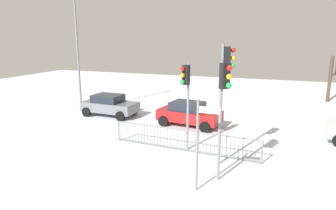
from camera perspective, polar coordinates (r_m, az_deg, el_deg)
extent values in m
plane|color=silver|center=(12.22, -0.93, -12.98)|extent=(60.00, 60.00, 0.00)
cylinder|color=slate|center=(14.10, 3.80, -0.43)|extent=(0.11, 0.11, 4.19)
cube|color=black|center=(13.70, 3.44, 5.75)|extent=(0.38, 0.33, 0.90)
sphere|color=red|center=(13.48, 2.76, 6.93)|extent=(0.20, 0.20, 0.20)
sphere|color=orange|center=(13.52, 2.74, 5.66)|extent=(0.20, 0.20, 0.20)
sphere|color=green|center=(13.56, 2.73, 4.40)|extent=(0.20, 0.20, 0.20)
cylinder|color=slate|center=(11.11, 9.86, -3.28)|extent=(0.11, 0.11, 4.55)
cube|color=black|center=(10.64, 10.74, 5.47)|extent=(0.38, 0.38, 0.90)
sphere|color=red|center=(10.41, 11.66, 6.93)|extent=(0.20, 0.20, 0.20)
sphere|color=orange|center=(10.44, 11.58, 5.30)|extent=(0.20, 0.20, 0.20)
sphere|color=green|center=(10.48, 11.51, 3.67)|extent=(0.20, 0.20, 0.20)
cylinder|color=slate|center=(12.48, 10.02, -0.30)|extent=(0.11, 0.11, 5.06)
cube|color=black|center=(12.23, 11.15, 8.77)|extent=(0.33, 0.38, 0.90)
sphere|color=red|center=(12.28, 12.35, 10.14)|extent=(0.20, 0.20, 0.20)
sphere|color=orange|center=(12.29, 12.29, 8.74)|extent=(0.20, 0.20, 0.20)
sphere|color=green|center=(12.32, 12.22, 7.35)|extent=(0.20, 0.20, 0.20)
cylinder|color=slate|center=(10.42, 5.57, -7.81)|extent=(0.09, 0.09, 3.31)
cube|color=white|center=(9.96, 7.94, -0.99)|extent=(0.70, 0.04, 0.22)
cube|color=slate|center=(14.10, 2.88, -4.81)|extent=(7.22, 0.56, 0.04)
cube|color=slate|center=(14.41, 2.84, -8.33)|extent=(7.22, 0.56, 0.04)
cylinder|color=slate|center=(15.85, -9.11, -4.95)|extent=(0.02, 0.02, 1.05)
cylinder|color=slate|center=(15.75, -8.56, -5.04)|extent=(0.02, 0.02, 1.05)
cylinder|color=slate|center=(15.66, -8.00, -5.14)|extent=(0.02, 0.02, 1.05)
cylinder|color=slate|center=(15.56, -7.44, -5.23)|extent=(0.02, 0.02, 1.05)
cylinder|color=slate|center=(15.47, -6.87, -5.32)|extent=(0.02, 0.02, 1.05)
cylinder|color=slate|center=(15.38, -6.29, -5.42)|extent=(0.02, 0.02, 1.05)
cylinder|color=slate|center=(15.29, -5.71, -5.51)|extent=(0.02, 0.02, 1.05)
cylinder|color=slate|center=(15.21, -5.11, -5.60)|extent=(0.02, 0.02, 1.05)
cylinder|color=slate|center=(15.12, -4.51, -5.70)|extent=(0.02, 0.02, 1.05)
cylinder|color=slate|center=(15.04, -3.91, -5.80)|extent=(0.02, 0.02, 1.05)
cylinder|color=slate|center=(14.96, -3.30, -5.89)|extent=(0.02, 0.02, 1.05)
cylinder|color=slate|center=(14.88, -2.68, -5.99)|extent=(0.02, 0.02, 1.05)
cylinder|color=slate|center=(14.80, -2.05, -6.09)|extent=(0.02, 0.02, 1.05)
cylinder|color=slate|center=(14.72, -1.42, -6.18)|extent=(0.02, 0.02, 1.05)
cylinder|color=slate|center=(14.65, -0.78, -6.28)|extent=(0.02, 0.02, 1.05)
cylinder|color=slate|center=(14.57, -0.13, -6.38)|extent=(0.02, 0.02, 1.05)
cylinder|color=slate|center=(14.50, 0.52, -6.47)|extent=(0.02, 0.02, 1.05)
cylinder|color=slate|center=(14.44, 1.18, -6.57)|extent=(0.02, 0.02, 1.05)
cylinder|color=slate|center=(14.37, 1.85, -6.67)|extent=(0.02, 0.02, 1.05)
cylinder|color=slate|center=(14.30, 2.52, -6.77)|extent=(0.02, 0.02, 1.05)
cylinder|color=slate|center=(14.24, 3.20, -6.87)|extent=(0.02, 0.02, 1.05)
cylinder|color=slate|center=(14.18, 3.88, -6.96)|extent=(0.02, 0.02, 1.05)
cylinder|color=slate|center=(14.12, 4.57, -7.06)|extent=(0.02, 0.02, 1.05)
cylinder|color=slate|center=(14.06, 5.27, -7.16)|extent=(0.02, 0.02, 1.05)
cylinder|color=slate|center=(14.01, 5.98, -7.26)|extent=(0.02, 0.02, 1.05)
cylinder|color=slate|center=(13.96, 6.68, -7.35)|extent=(0.02, 0.02, 1.05)
cylinder|color=slate|center=(13.91, 7.40, -7.45)|extent=(0.02, 0.02, 1.05)
cylinder|color=slate|center=(13.86, 8.12, -7.54)|extent=(0.02, 0.02, 1.05)
cylinder|color=slate|center=(13.81, 8.84, -7.64)|extent=(0.02, 0.02, 1.05)
cylinder|color=slate|center=(13.77, 9.57, -7.73)|extent=(0.02, 0.02, 1.05)
cylinder|color=slate|center=(13.73, 10.31, -7.83)|extent=(0.02, 0.02, 1.05)
cylinder|color=slate|center=(13.69, 11.05, -7.92)|extent=(0.02, 0.02, 1.05)
cylinder|color=slate|center=(13.65, 11.79, -8.01)|extent=(0.02, 0.02, 1.05)
cylinder|color=slate|center=(13.62, 12.54, -8.10)|extent=(0.02, 0.02, 1.05)
cylinder|color=slate|center=(13.59, 13.29, -8.20)|extent=(0.02, 0.02, 1.05)
cylinder|color=slate|center=(13.56, 14.05, -8.28)|extent=(0.02, 0.02, 1.05)
cylinder|color=slate|center=(13.53, 14.80, -8.37)|extent=(0.02, 0.02, 1.05)
cylinder|color=slate|center=(13.50, 15.57, -8.46)|extent=(0.02, 0.02, 1.05)
cylinder|color=slate|center=(13.48, 16.33, -8.55)|extent=(0.02, 0.02, 1.05)
cylinder|color=slate|center=(13.46, 17.10, -8.63)|extent=(0.02, 0.02, 1.05)
cylinder|color=slate|center=(15.89, -9.38, -4.91)|extent=(0.06, 0.06, 1.05)
cylinder|color=slate|center=(13.45, 17.49, -8.67)|extent=(0.06, 0.06, 1.05)
cube|color=slate|center=(20.98, -10.98, -0.29)|extent=(3.88, 1.89, 0.65)
cube|color=#1E232D|center=(20.94, -11.38, 1.21)|extent=(1.98, 1.60, 0.55)
cylinder|color=black|center=(21.04, -6.60, -1.01)|extent=(0.65, 0.25, 0.64)
cylinder|color=black|center=(19.64, -9.08, -2.09)|extent=(0.65, 0.25, 0.64)
cylinder|color=black|center=(22.49, -12.57, -0.34)|extent=(0.65, 0.25, 0.64)
cylinder|color=black|center=(21.18, -15.26, -1.29)|extent=(0.65, 0.25, 0.64)
cube|color=maroon|center=(18.33, 4.11, -1.99)|extent=(3.99, 2.18, 0.65)
cube|color=#1E232D|center=(18.26, 3.71, -0.26)|extent=(2.08, 1.73, 0.55)
cylinder|color=black|center=(18.71, 8.94, -2.84)|extent=(0.66, 0.30, 0.64)
cylinder|color=black|center=(17.17, 7.07, -4.20)|extent=(0.66, 0.30, 0.64)
cylinder|color=black|center=(19.71, 1.51, -1.88)|extent=(0.66, 0.30, 0.64)
cylinder|color=black|center=(18.26, -0.87, -3.07)|extent=(0.66, 0.30, 0.64)
cylinder|color=slate|center=(22.53, -16.78, 8.75)|extent=(0.14, 0.14, 7.86)
cylinder|color=#473828|center=(28.23, 28.47, 4.33)|extent=(0.27, 0.27, 3.82)
cylinder|color=#473828|center=(28.13, 29.37, 5.95)|extent=(0.23, 0.79, 1.17)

